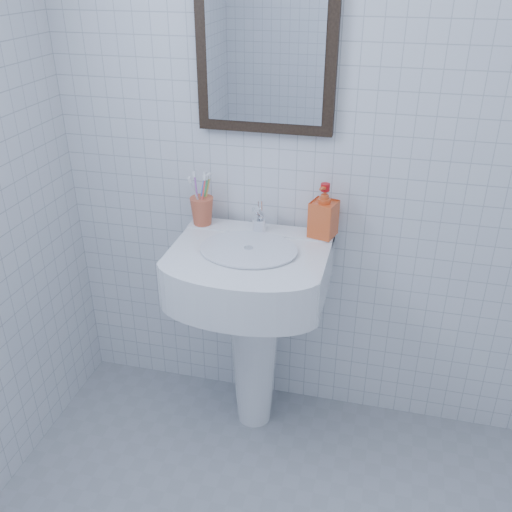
# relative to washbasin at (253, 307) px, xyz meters

# --- Properties ---
(wall_back) EXTENTS (2.20, 0.02, 2.50)m
(wall_back) POSITION_rel_washbasin_xyz_m (0.26, 0.21, 0.66)
(wall_back) COLOR silver
(wall_back) RESTS_ON ground
(washbasin) EXTENTS (0.57, 0.42, 0.88)m
(washbasin) POSITION_rel_washbasin_xyz_m (0.00, 0.00, 0.00)
(washbasin) COLOR white
(washbasin) RESTS_ON ground
(faucet) EXTENTS (0.05, 0.11, 0.13)m
(faucet) POSITION_rel_washbasin_xyz_m (0.00, 0.10, 0.33)
(faucet) COLOR silver
(faucet) RESTS_ON washbasin
(toothbrush_cup) EXTENTS (0.12, 0.12, 0.11)m
(toothbrush_cup) POSITION_rel_washbasin_xyz_m (-0.23, 0.12, 0.34)
(toothbrush_cup) COLOR #C25435
(toothbrush_cup) RESTS_ON washbasin
(soap_dispenser) EXTENTS (0.11, 0.12, 0.21)m
(soap_dispenser) POSITION_rel_washbasin_xyz_m (0.24, 0.13, 0.39)
(soap_dispenser) COLOR #D04914
(soap_dispenser) RESTS_ON washbasin
(wall_mirror) EXTENTS (0.50, 0.04, 0.62)m
(wall_mirror) POSITION_rel_washbasin_xyz_m (0.00, 0.19, 0.96)
(wall_mirror) COLOR black
(wall_mirror) RESTS_ON wall_back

